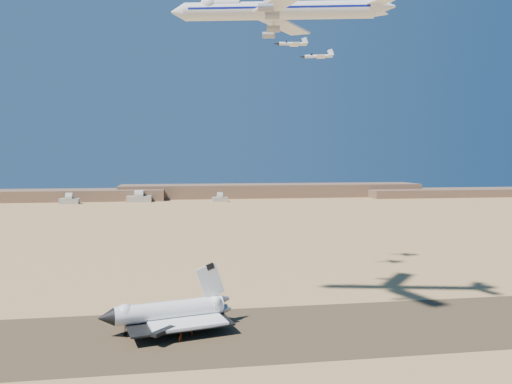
{
  "coord_description": "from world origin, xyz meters",
  "views": [
    {
      "loc": [
        -12.2,
        -149.69,
        53.88
      ],
      "look_at": [
        12.61,
        8.0,
        43.2
      ],
      "focal_mm": 35.0,
      "sensor_mm": 36.0,
      "label": 1
    }
  ],
  "objects": [
    {
      "name": "crew_a",
      "position": [
        -11.7,
        -1.97,
        0.93
      ],
      "size": [
        0.46,
        0.67,
        1.74
      ],
      "primitive_type": "imported",
      "rotation": [
        0.0,
        0.0,
        1.49
      ],
      "color": "#ED4D0D",
      "rests_on": "runway"
    },
    {
      "name": "chase_jet_d",
      "position": [
        53.59,
        81.11,
        102.09
      ],
      "size": [
        16.08,
        9.33,
        4.09
      ],
      "rotation": [
        0.0,
        0.0,
        -0.27
      ],
      "color": "white"
    },
    {
      "name": "carrier_747",
      "position": [
        18.75,
        13.8,
        102.2
      ],
      "size": [
        73.49,
        55.59,
        18.26
      ],
      "rotation": [
        0.0,
        0.0,
        -0.21
      ],
      "color": "white"
    },
    {
      "name": "hangars",
      "position": [
        -64.0,
        478.43,
        4.83
      ],
      "size": [
        200.5,
        29.5,
        30.0
      ],
      "color": "#ACA799",
      "rests_on": "ground"
    },
    {
      "name": "ridgeline",
      "position": [
        65.32,
        527.31,
        7.63
      ],
      "size": [
        960.0,
        90.0,
        18.0
      ],
      "color": "brown",
      "rests_on": "ground"
    },
    {
      "name": "runway",
      "position": [
        0.0,
        0.0,
        0.03
      ],
      "size": [
        600.0,
        50.0,
        0.06
      ],
      "primitive_type": "cube",
      "color": "#4D3A26",
      "rests_on": "ground"
    },
    {
      "name": "ground",
      "position": [
        0.0,
        0.0,
        0.0
      ],
      "size": [
        1200.0,
        1200.0,
        0.0
      ],
      "primitive_type": "plane",
      "color": "tan",
      "rests_on": "ground"
    },
    {
      "name": "crew_c",
      "position": [
        -8.41,
        -0.25,
        0.86
      ],
      "size": [
        0.99,
        1.01,
        1.59
      ],
      "primitive_type": "imported",
      "rotation": [
        0.0,
        0.0,
        2.32
      ],
      "color": "#ED4D0D",
      "rests_on": "runway"
    },
    {
      "name": "chase_jet_c",
      "position": [
        37.1,
        63.54,
        103.32
      ],
      "size": [
        15.3,
        8.23,
        3.81
      ],
      "rotation": [
        0.0,
        0.0,
        -0.06
      ],
      "color": "white"
    },
    {
      "name": "shuttle",
      "position": [
        -15.44,
        6.46,
        5.49
      ],
      "size": [
        41.55,
        31.58,
        20.41
      ],
      "rotation": [
        0.0,
        0.0,
        0.23
      ],
      "color": "white",
      "rests_on": "runway"
    },
    {
      "name": "crew_b",
      "position": [
        -12.02,
        -4.64,
        0.99
      ],
      "size": [
        0.57,
        0.93,
        1.86
      ],
      "primitive_type": "imported",
      "rotation": [
        0.0,
        0.0,
        1.62
      ],
      "color": "#ED4D0D",
      "rests_on": "runway"
    }
  ]
}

